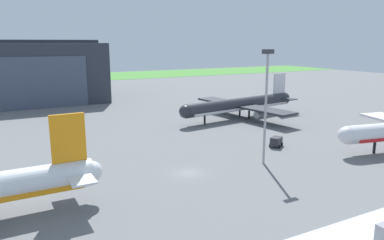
# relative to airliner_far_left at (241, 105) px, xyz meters

# --- Properties ---
(ground_plane) EXTENTS (440.00, 440.00, 0.00)m
(ground_plane) POSITION_rel_airliner_far_left_xyz_m (-35.25, -34.21, -4.05)
(ground_plane) COLOR slate
(grass_field_strip) EXTENTS (440.00, 56.00, 0.08)m
(grass_field_strip) POSITION_rel_airliner_far_left_xyz_m (-35.25, 154.03, -4.01)
(grass_field_strip) COLOR #498B38
(grass_field_strip) RESTS_ON ground_plane
(airliner_far_left) EXTENTS (42.73, 36.45, 12.56)m
(airliner_far_left) POSITION_rel_airliner_far_left_xyz_m (0.00, 0.00, 0.00)
(airliner_far_left) COLOR #282B33
(airliner_far_left) RESTS_ON ground_plane
(pushback_tractor) EXTENTS (4.01, 3.59, 2.19)m
(pushback_tractor) POSITION_rel_airliner_far_left_xyz_m (-10.87, -28.58, -2.88)
(pushback_tractor) COLOR #28282D
(pushback_tractor) RESTS_ON ground_plane
(apron_light_mast) EXTENTS (2.40, 0.50, 21.02)m
(apron_light_mast) POSITION_rel_airliner_far_left_xyz_m (-20.50, -36.27, 8.12)
(apron_light_mast) COLOR #99999E
(apron_light_mast) RESTS_ON ground_plane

